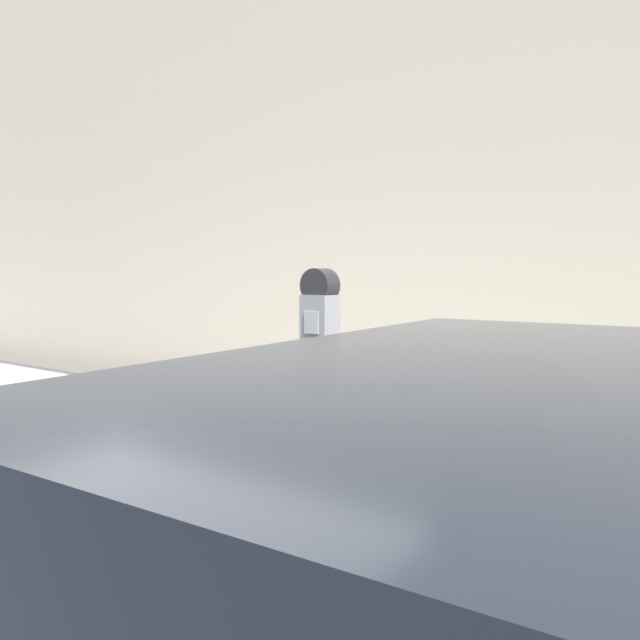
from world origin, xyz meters
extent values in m
plane|color=#47474C|center=(0.00, 0.00, 0.00)|extent=(60.00, 60.00, 0.00)
cube|color=#ADAAA3|center=(0.00, 2.20, 0.05)|extent=(24.00, 2.80, 0.10)
cube|color=beige|center=(0.00, 4.28, 3.15)|extent=(24.00, 0.30, 6.30)
cylinder|color=slate|center=(0.50, 1.30, 0.60)|extent=(0.08, 0.08, 0.99)
cube|color=slate|center=(0.50, 1.30, 1.26)|extent=(0.17, 0.15, 0.34)
cube|color=gray|center=(0.50, 1.22, 1.29)|extent=(0.09, 0.01, 0.12)
cylinder|color=black|center=(0.50, 1.30, 1.49)|extent=(0.18, 0.12, 0.18)
cylinder|color=black|center=(1.14, 0.35, 0.35)|extent=(0.71, 0.25, 0.70)
camera|label=1|loc=(2.47, -1.42, 1.55)|focal=35.00mm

